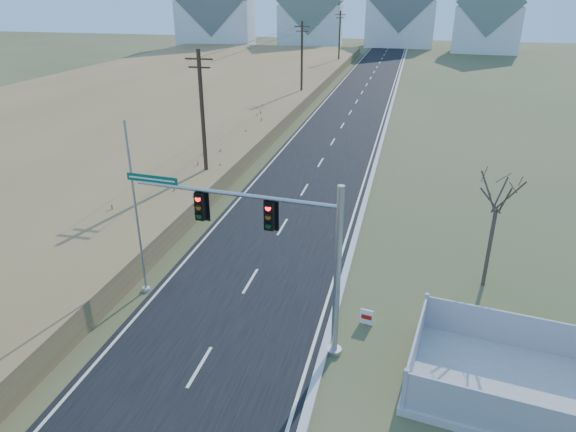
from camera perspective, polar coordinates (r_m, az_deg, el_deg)
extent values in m
plane|color=#3D4B24|center=(20.68, -7.60, -12.89)|extent=(260.00, 260.00, 0.00)
cube|color=black|center=(66.76, 8.04, 13.12)|extent=(8.00, 180.00, 0.06)
cube|color=#B2AFA8|center=(66.48, 11.68, 12.87)|extent=(0.30, 180.00, 0.18)
cube|color=#9D7A47|center=(64.20, -15.36, 12.65)|extent=(38.00, 110.00, 1.30)
cylinder|color=#422D1E|center=(33.87, -9.43, 10.27)|extent=(0.26, 0.26, 9.00)
cube|color=#422D1E|center=(33.18, -9.89, 16.82)|extent=(1.80, 0.10, 0.10)
cube|color=#422D1E|center=(33.25, -9.83, 15.97)|extent=(1.40, 0.10, 0.10)
cylinder|color=#422D1E|center=(62.17, 1.54, 16.72)|extent=(0.26, 0.26, 9.00)
cube|color=#422D1E|center=(61.80, 1.58, 20.30)|extent=(1.80, 0.10, 0.10)
cube|color=#422D1E|center=(61.83, 1.57, 19.84)|extent=(1.40, 0.10, 0.10)
cylinder|color=#422D1E|center=(91.56, 5.73, 18.94)|extent=(0.26, 0.26, 9.00)
cube|color=#422D1E|center=(91.31, 5.84, 21.38)|extent=(1.80, 0.10, 0.10)
cube|color=#422D1E|center=(91.33, 5.83, 21.07)|extent=(1.40, 0.10, 0.10)
cube|color=silver|center=(123.79, -7.97, 20.35)|extent=(17.38, 13.12, 10.00)
cube|color=silver|center=(125.95, 2.54, 20.37)|extent=(14.66, 10.95, 9.00)
cube|color=slate|center=(125.72, 2.59, 22.83)|extent=(14.93, 11.17, 14.26)
cube|color=silver|center=(127.59, 12.35, 20.16)|extent=(15.00, 10.00, 10.00)
cube|color=silver|center=(120.32, 21.21, 18.73)|extent=(13.87, 10.31, 9.00)
cube|color=slate|center=(120.09, 21.62, 21.27)|extent=(14.12, 10.51, 13.24)
cylinder|color=#9EA0A5|center=(19.66, 5.12, -14.66)|extent=(0.57, 0.57, 0.19)
cylinder|color=#9EA0A5|center=(17.84, 5.50, -6.58)|extent=(0.25, 0.25, 6.60)
cylinder|color=#9EA0A5|center=(17.81, -6.07, 2.45)|extent=(7.53, 0.77, 0.15)
cube|color=black|center=(17.58, -2.05, 0.07)|extent=(0.36, 0.31, 1.05)
cube|color=black|center=(18.59, -9.71, 1.11)|extent=(0.36, 0.31, 1.05)
cube|color=#04553B|center=(19.23, -14.88, 4.01)|extent=(2.07, 0.21, 0.28)
cube|color=#B7B5AD|center=(19.51, 24.16, -17.26)|extent=(7.75, 5.81, 0.27)
cube|color=#9D9DA2|center=(17.26, 24.73, -19.99)|extent=(6.78, 1.04, 1.37)
cube|color=#9D9DA2|center=(20.86, 24.47, -11.56)|extent=(6.78, 1.04, 1.37)
cube|color=#9D9DA2|center=(18.92, 14.02, -13.85)|extent=(0.72, 4.53, 1.37)
cube|color=white|center=(21.07, 8.74, -11.02)|extent=(0.54, 0.15, 0.66)
cube|color=#B0130B|center=(21.04, 8.72, -11.06)|extent=(0.42, 0.10, 0.19)
cylinder|color=#B7B5AD|center=(23.93, -15.47, -7.82)|extent=(0.35, 0.35, 0.15)
cylinder|color=#9EA0A5|center=(22.23, -16.53, 0.49)|extent=(0.10, 0.10, 7.70)
cylinder|color=#4C3F33|center=(24.29, 21.45, -3.37)|extent=(0.17, 0.17, 3.73)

